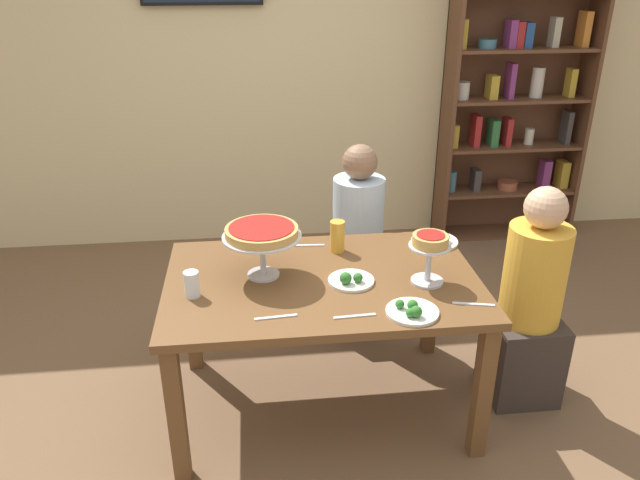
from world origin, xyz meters
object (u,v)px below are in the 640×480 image
personal_pizza_stand (430,248)px  cutlery_knife_near (276,317)px  bookshelf (515,95)px  diner_far_right (357,251)px  deep_dish_pizza_stand (262,235)px  beer_glass_amber_tall (337,236)px  salad_plate_spare (412,311)px  cutlery_fork_near (474,304)px  diner_head_east (528,312)px  dining_table (322,296)px  salad_plate_far_diner (351,280)px  cutlery_knife_far (355,316)px  cutlery_spare_fork (307,245)px  cutlery_fork_far (253,246)px  salad_plate_near_diner (436,240)px  water_glass_clear_near (192,284)px

personal_pizza_stand → cutlery_knife_near: bearing=-162.1°
bookshelf → diner_far_right: size_ratio=1.92×
deep_dish_pizza_stand → beer_glass_amber_tall: (0.38, 0.22, -0.13)m
diner_far_right → salad_plate_spare: diner_far_right is taller
cutlery_fork_near → diner_head_east: bearing=49.0°
diner_head_east → beer_glass_amber_tall: (-0.93, 0.29, 0.33)m
diner_far_right → deep_dish_pizza_stand: (-0.57, -0.71, 0.46)m
dining_table → personal_pizza_stand: personal_pizza_stand is taller
personal_pizza_stand → salad_plate_far_diner: bearing=175.1°
cutlery_knife_far → cutlery_spare_fork: (-0.13, 0.71, 0.00)m
salad_plate_far_diner → beer_glass_amber_tall: (-0.01, 0.34, 0.06)m
beer_glass_amber_tall → bookshelf: bearing=47.1°
cutlery_spare_fork → diner_head_east: bearing=165.0°
deep_dish_pizza_stand → cutlery_knife_near: deep_dish_pizza_stand is taller
cutlery_knife_near → cutlery_knife_far: same height
bookshelf → cutlery_fork_far: size_ratio=12.29×
bookshelf → salad_plate_near_diner: bearing=-122.6°
bookshelf → cutlery_fork_near: size_ratio=12.29×
diner_head_east → cutlery_knife_near: bearing=13.7°
water_glass_clear_near → cutlery_knife_near: (0.35, -0.22, -0.06)m
personal_pizza_stand → salad_plate_spare: bearing=-117.7°
beer_glass_amber_tall → water_glass_clear_near: bearing=-151.3°
diner_far_right → beer_glass_amber_tall: (-0.19, -0.48, 0.33)m
personal_pizza_stand → cutlery_fork_near: size_ratio=1.33×
dining_table → cutlery_spare_fork: 0.37m
water_glass_clear_near → salad_plate_spare: bearing=-15.6°
cutlery_spare_fork → salad_plate_far_diner: bearing=115.1°
beer_glass_amber_tall → cutlery_fork_near: (0.51, -0.59, -0.08)m
cutlery_spare_fork → salad_plate_spare: bearing=121.6°
water_glass_clear_near → diner_far_right: bearing=44.2°
salad_plate_spare → water_glass_clear_near: 0.96m
salad_plate_spare → salad_plate_far_diner: bearing=125.7°
salad_plate_spare → cutlery_knife_near: (-0.57, 0.04, -0.01)m
dining_table → cutlery_fork_near: bearing=-26.6°
salad_plate_spare → beer_glass_amber_tall: (-0.23, 0.64, 0.06)m
cutlery_knife_near → cutlery_spare_fork: same height
diner_far_right → cutlery_fork_far: diner_far_right is taller
diner_head_east → personal_pizza_stand: size_ratio=4.79×
bookshelf → personal_pizza_stand: size_ratio=9.21×
salad_plate_spare → cutlery_fork_near: size_ratio=1.24×
deep_dish_pizza_stand → personal_pizza_stand: bearing=-11.3°
bookshelf → salad_plate_far_diner: size_ratio=10.36×
cutlery_knife_far → cutlery_knife_near: bearing=171.4°
salad_plate_near_diner → cutlery_knife_near: salad_plate_near_diner is taller
diner_far_right → cutlery_fork_far: size_ratio=6.39×
salad_plate_near_diner → cutlery_fork_near: bearing=-91.5°
salad_plate_near_diner → cutlery_spare_fork: salad_plate_near_diner is taller
salad_plate_far_diner → cutlery_knife_near: (-0.36, -0.26, -0.01)m
deep_dish_pizza_stand → bookshelf: bearing=44.5°
cutlery_fork_near → salad_plate_far_diner: bearing=166.4°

